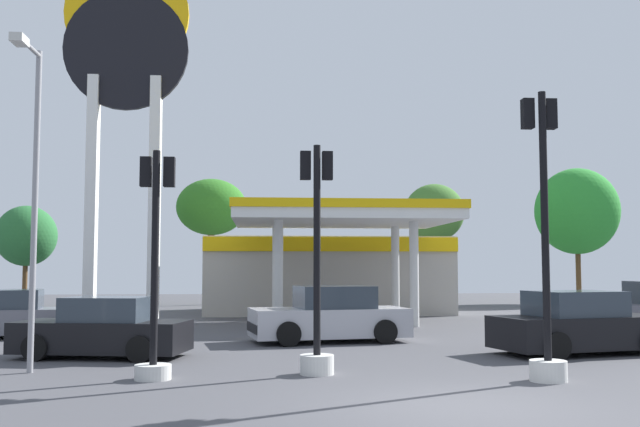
% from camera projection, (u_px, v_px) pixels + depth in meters
% --- Properties ---
extents(ground_plane, '(90.00, 90.00, 0.00)m').
position_uv_depth(ground_plane, '(458.00, 406.00, 10.70)').
color(ground_plane, '#47474C').
rests_on(ground_plane, ground).
extents(gas_station, '(10.80, 13.07, 4.34)m').
position_uv_depth(gas_station, '(327.00, 269.00, 32.27)').
color(gas_station, '#ADA89E').
rests_on(gas_station, ground).
extents(station_pole_sign, '(4.73, 0.56, 14.19)m').
position_uv_depth(station_pole_sign, '(126.00, 80.00, 27.30)').
color(station_pole_sign, white).
rests_on(station_pole_sign, ground).
extents(car_1, '(4.12, 2.33, 1.39)m').
position_uv_depth(car_1, '(103.00, 330.00, 16.47)').
color(car_1, black).
rests_on(car_1, ground).
extents(car_2, '(4.17, 2.31, 1.41)m').
position_uv_depth(car_2, '(11.00, 316.00, 21.05)').
color(car_2, black).
rests_on(car_2, ground).
extents(car_3, '(4.57, 2.52, 1.55)m').
position_uv_depth(car_3, '(330.00, 316.00, 19.92)').
color(car_3, black).
rests_on(car_3, ground).
extents(car_5, '(4.48, 2.65, 1.50)m').
position_uv_depth(car_5, '(579.00, 325.00, 17.16)').
color(car_5, black).
rests_on(car_5, ground).
extents(traffic_signal_0, '(0.66, 0.69, 4.49)m').
position_uv_depth(traffic_signal_0, '(317.00, 291.00, 14.00)').
color(traffic_signal_0, silver).
rests_on(traffic_signal_0, ground).
extents(traffic_signal_1, '(0.67, 0.69, 5.36)m').
position_uv_depth(traffic_signal_1, '(545.00, 275.00, 13.18)').
color(traffic_signal_1, silver).
rests_on(traffic_signal_1, ground).
extents(traffic_signal_2, '(0.67, 0.69, 4.28)m').
position_uv_depth(traffic_signal_2, '(155.00, 288.00, 13.37)').
color(traffic_signal_2, silver).
rests_on(traffic_signal_2, ground).
extents(tree_0, '(3.10, 3.10, 5.27)m').
position_uv_depth(tree_0, '(26.00, 236.00, 37.14)').
color(tree_0, brown).
rests_on(tree_0, ground).
extents(tree_1, '(3.89, 3.89, 6.98)m').
position_uv_depth(tree_1, '(211.00, 208.00, 39.78)').
color(tree_1, brown).
rests_on(tree_1, ground).
extents(tree_2, '(3.40, 3.40, 6.78)m').
position_uv_depth(tree_2, '(434.00, 213.00, 40.48)').
color(tree_2, brown).
rests_on(tree_2, ground).
extents(tree_3, '(4.73, 4.73, 7.77)m').
position_uv_depth(tree_3, '(577.00, 211.00, 41.16)').
color(tree_3, brown).
rests_on(tree_3, ground).
extents(corner_streetlamp, '(0.24, 1.48, 6.47)m').
position_uv_depth(corner_streetlamp, '(32.00, 174.00, 14.13)').
color(corner_streetlamp, gray).
rests_on(corner_streetlamp, ground).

